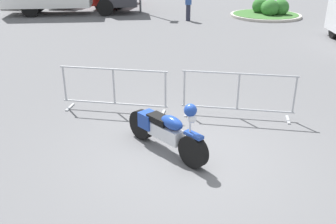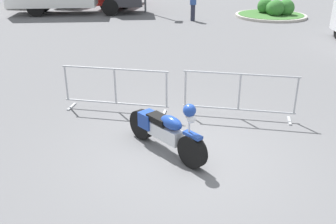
{
  "view_description": "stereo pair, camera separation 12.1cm",
  "coord_description": "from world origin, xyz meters",
  "px_view_note": "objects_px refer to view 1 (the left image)",
  "views": [
    {
      "loc": [
        0.39,
        -6.16,
        3.6
      ],
      "look_at": [
        -0.39,
        0.53,
        0.65
      ],
      "focal_mm": 40.0,
      "sensor_mm": 36.0,
      "label": 1
    },
    {
      "loc": [
        0.51,
        -6.14,
        3.6
      ],
      "look_at": [
        -0.39,
        0.53,
        0.65
      ],
      "focal_mm": 40.0,
      "sensor_mm": 36.0,
      "label": 2
    }
  ],
  "objects_px": {
    "motorcycle": "(166,130)",
    "crowd_barrier_far": "(238,94)",
    "pedestrian": "(188,3)",
    "crowd_barrier_near": "(114,89)"
  },
  "relations": [
    {
      "from": "motorcycle",
      "to": "crowd_barrier_near",
      "type": "bearing_deg",
      "value": 170.3
    },
    {
      "from": "motorcycle",
      "to": "pedestrian",
      "type": "relative_size",
      "value": 0.99
    },
    {
      "from": "crowd_barrier_near",
      "to": "crowd_barrier_far",
      "type": "xyz_separation_m",
      "value": [
        2.88,
        0.0,
        0.0
      ]
    },
    {
      "from": "pedestrian",
      "to": "motorcycle",
      "type": "bearing_deg",
      "value": -147.25
    },
    {
      "from": "crowd_barrier_near",
      "to": "pedestrian",
      "type": "distance_m",
      "value": 12.54
    },
    {
      "from": "pedestrian",
      "to": "crowd_barrier_far",
      "type": "bearing_deg",
      "value": -140.42
    },
    {
      "from": "motorcycle",
      "to": "crowd_barrier_far",
      "type": "height_order",
      "value": "motorcycle"
    },
    {
      "from": "pedestrian",
      "to": "crowd_barrier_near",
      "type": "bearing_deg",
      "value": -153.55
    },
    {
      "from": "motorcycle",
      "to": "crowd_barrier_far",
      "type": "distance_m",
      "value": 2.3
    },
    {
      "from": "motorcycle",
      "to": "crowd_barrier_far",
      "type": "xyz_separation_m",
      "value": [
        1.44,
        1.78,
        0.11
      ]
    }
  ]
}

